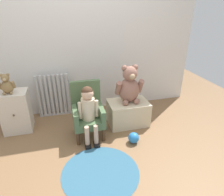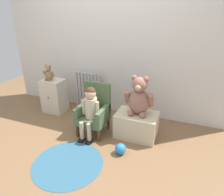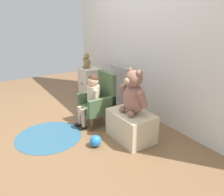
{
  "view_description": "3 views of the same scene",
  "coord_description": "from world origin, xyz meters",
  "px_view_note": "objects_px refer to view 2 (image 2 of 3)",
  "views": [
    {
      "loc": [
        -0.21,
        -1.71,
        1.6
      ],
      "look_at": [
        0.37,
        0.55,
        0.5
      ],
      "focal_mm": 32.0,
      "sensor_mm": 36.0,
      "label": 1
    },
    {
      "loc": [
        1.19,
        -1.67,
        1.63
      ],
      "look_at": [
        0.33,
        0.54,
        0.58
      ],
      "focal_mm": 32.0,
      "sensor_mm": 36.0,
      "label": 2
    },
    {
      "loc": [
        2.51,
        -0.8,
        1.41
      ],
      "look_at": [
        0.39,
        0.55,
        0.48
      ],
      "focal_mm": 35.0,
      "sensor_mm": 36.0,
      "label": 3
    }
  ],
  "objects_px": {
    "radiator": "(88,91)",
    "low_bench": "(136,125)",
    "child_armchair": "(94,111)",
    "small_teddy_bear": "(49,73)",
    "toy_ball": "(120,149)",
    "child_figure": "(90,105)",
    "large_teddy_bear": "(139,98)",
    "floor_rug": "(68,163)",
    "small_dresser": "(54,96)"
  },
  "relations": [
    {
      "from": "small_dresser",
      "to": "small_teddy_bear",
      "type": "distance_m",
      "value": 0.4
    },
    {
      "from": "small_teddy_bear",
      "to": "toy_ball",
      "type": "relative_size",
      "value": 1.91
    },
    {
      "from": "child_figure",
      "to": "floor_rug",
      "type": "bearing_deg",
      "value": -88.98
    },
    {
      "from": "low_bench",
      "to": "toy_ball",
      "type": "relative_size",
      "value": 4.06
    },
    {
      "from": "radiator",
      "to": "small_dresser",
      "type": "height_order",
      "value": "radiator"
    },
    {
      "from": "small_dresser",
      "to": "small_teddy_bear",
      "type": "relative_size",
      "value": 2.17
    },
    {
      "from": "small_dresser",
      "to": "floor_rug",
      "type": "bearing_deg",
      "value": -48.9
    },
    {
      "from": "child_figure",
      "to": "large_teddy_bear",
      "type": "height_order",
      "value": "large_teddy_bear"
    },
    {
      "from": "child_figure",
      "to": "toy_ball",
      "type": "bearing_deg",
      "value": -24.81
    },
    {
      "from": "child_armchair",
      "to": "large_teddy_bear",
      "type": "height_order",
      "value": "large_teddy_bear"
    },
    {
      "from": "radiator",
      "to": "child_armchair",
      "type": "distance_m",
      "value": 0.75
    },
    {
      "from": "low_bench",
      "to": "floor_rug",
      "type": "relative_size",
      "value": 0.68
    },
    {
      "from": "small_teddy_bear",
      "to": "radiator",
      "type": "bearing_deg",
      "value": 32.11
    },
    {
      "from": "child_armchair",
      "to": "floor_rug",
      "type": "distance_m",
      "value": 0.81
    },
    {
      "from": "child_armchair",
      "to": "radiator",
      "type": "bearing_deg",
      "value": 124.61
    },
    {
      "from": "child_armchair",
      "to": "child_figure",
      "type": "bearing_deg",
      "value": -90.0
    },
    {
      "from": "small_teddy_bear",
      "to": "toy_ball",
      "type": "xyz_separation_m",
      "value": [
        1.47,
        -0.65,
        -0.62
      ]
    },
    {
      "from": "child_armchair",
      "to": "small_dresser",
      "type": "bearing_deg",
      "value": 160.65
    },
    {
      "from": "small_teddy_bear",
      "to": "low_bench",
      "type": "bearing_deg",
      "value": -7.19
    },
    {
      "from": "child_figure",
      "to": "floor_rug",
      "type": "xyz_separation_m",
      "value": [
        0.01,
        -0.63,
        -0.46
      ]
    },
    {
      "from": "small_dresser",
      "to": "low_bench",
      "type": "bearing_deg",
      "value": -8.43
    },
    {
      "from": "small_dresser",
      "to": "toy_ball",
      "type": "distance_m",
      "value": 1.61
    },
    {
      "from": "small_dresser",
      "to": "toy_ball",
      "type": "bearing_deg",
      "value": -25.19
    },
    {
      "from": "radiator",
      "to": "toy_ball",
      "type": "distance_m",
      "value": 1.38
    },
    {
      "from": "large_teddy_bear",
      "to": "toy_ball",
      "type": "height_order",
      "value": "large_teddy_bear"
    },
    {
      "from": "child_figure",
      "to": "child_armchair",
      "type": "bearing_deg",
      "value": 90.0
    },
    {
      "from": "small_dresser",
      "to": "child_armchair",
      "type": "xyz_separation_m",
      "value": [
        0.92,
        -0.32,
        0.04
      ]
    },
    {
      "from": "toy_ball",
      "to": "floor_rug",
      "type": "bearing_deg",
      "value": -142.46
    },
    {
      "from": "low_bench",
      "to": "small_teddy_bear",
      "type": "height_order",
      "value": "small_teddy_bear"
    },
    {
      "from": "low_bench",
      "to": "child_armchair",
      "type": "bearing_deg",
      "value": -170.57
    },
    {
      "from": "large_teddy_bear",
      "to": "small_teddy_bear",
      "type": "distance_m",
      "value": 1.57
    },
    {
      "from": "radiator",
      "to": "floor_rug",
      "type": "bearing_deg",
      "value": -72.16
    },
    {
      "from": "small_dresser",
      "to": "child_figure",
      "type": "relative_size",
      "value": 0.8
    },
    {
      "from": "radiator",
      "to": "small_teddy_bear",
      "type": "bearing_deg",
      "value": -147.89
    },
    {
      "from": "child_figure",
      "to": "toy_ball",
      "type": "height_order",
      "value": "child_figure"
    },
    {
      "from": "radiator",
      "to": "toy_ball",
      "type": "xyz_separation_m",
      "value": [
        0.95,
        -0.97,
        -0.26
      ]
    },
    {
      "from": "child_figure",
      "to": "small_teddy_bear",
      "type": "bearing_deg",
      "value": 156.78
    },
    {
      "from": "large_teddy_bear",
      "to": "toy_ball",
      "type": "xyz_separation_m",
      "value": [
        -0.08,
        -0.47,
        -0.51
      ]
    },
    {
      "from": "low_bench",
      "to": "large_teddy_bear",
      "type": "bearing_deg",
      "value": 59.93
    },
    {
      "from": "floor_rug",
      "to": "small_dresser",
      "type": "bearing_deg",
      "value": 131.1
    },
    {
      "from": "low_bench",
      "to": "radiator",
      "type": "bearing_deg",
      "value": 152.97
    },
    {
      "from": "radiator",
      "to": "child_figure",
      "type": "relative_size",
      "value": 0.93
    },
    {
      "from": "toy_ball",
      "to": "radiator",
      "type": "bearing_deg",
      "value": 134.2
    },
    {
      "from": "toy_ball",
      "to": "low_bench",
      "type": "bearing_deg",
      "value": 80.62
    },
    {
      "from": "radiator",
      "to": "low_bench",
      "type": "bearing_deg",
      "value": -27.03
    },
    {
      "from": "radiator",
      "to": "small_teddy_bear",
      "type": "distance_m",
      "value": 0.71
    },
    {
      "from": "child_figure",
      "to": "large_teddy_bear",
      "type": "bearing_deg",
      "value": 20.82
    },
    {
      "from": "small_dresser",
      "to": "child_figure",
      "type": "bearing_deg",
      "value": -25.41
    },
    {
      "from": "low_bench",
      "to": "toy_ball",
      "type": "bearing_deg",
      "value": -99.38
    },
    {
      "from": "child_armchair",
      "to": "low_bench",
      "type": "distance_m",
      "value": 0.62
    }
  ]
}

